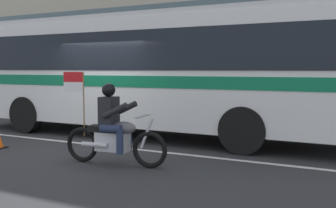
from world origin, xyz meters
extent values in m
plane|color=#2B2B2D|center=(0.00, 0.00, 0.00)|extent=(60.00, 60.00, 0.00)
cube|color=gray|center=(0.00, 5.10, 0.07)|extent=(28.00, 3.80, 0.15)
cube|color=silver|center=(0.00, -0.60, 0.00)|extent=(26.60, 0.14, 0.01)
cube|color=#4C606B|center=(0.00, 6.96, 3.90)|extent=(25.76, 0.10, 1.40)
cube|color=white|center=(0.64, 1.20, 1.73)|extent=(11.00, 2.61, 2.70)
cube|color=black|center=(0.64, 1.20, 2.28)|extent=(10.12, 2.64, 0.96)
cube|color=#0F7247|center=(0.64, 1.20, 1.53)|extent=(10.78, 2.63, 0.28)
cube|color=silver|center=(0.64, 1.20, 3.14)|extent=(10.78, 2.48, 0.16)
cylinder|color=black|center=(-2.77, 0.02, 0.52)|extent=(1.04, 0.30, 1.04)
cylinder|color=black|center=(3.66, 0.02, 0.52)|extent=(1.04, 0.30, 1.04)
torus|color=black|center=(2.50, -1.96, 0.34)|extent=(0.70, 0.17, 0.69)
torus|color=black|center=(1.06, -2.13, 0.34)|extent=(0.70, 0.17, 0.69)
cube|color=silver|center=(1.73, -2.05, 0.44)|extent=(0.67, 0.35, 0.36)
ellipsoid|color=#59565B|center=(1.98, -2.02, 0.72)|extent=(0.51, 0.33, 0.24)
cube|color=black|center=(1.53, -2.08, 0.69)|extent=(0.59, 0.32, 0.12)
cylinder|color=silver|center=(2.44, -1.97, 0.65)|extent=(0.28, 0.09, 0.58)
cylinder|color=silver|center=(2.36, -1.98, 0.96)|extent=(0.11, 0.64, 0.04)
cylinder|color=silver|center=(1.45, -2.25, 0.39)|extent=(0.56, 0.15, 0.09)
cube|color=black|center=(1.66, -2.06, 1.02)|extent=(0.32, 0.39, 0.56)
sphere|color=black|center=(1.66, -2.06, 1.44)|extent=(0.26, 0.26, 0.26)
cylinder|color=#232D4C|center=(1.78, -1.87, 0.72)|extent=(0.43, 0.20, 0.15)
cylinder|color=#232D4C|center=(1.96, -1.85, 0.48)|extent=(0.13, 0.13, 0.46)
cylinder|color=#232D4C|center=(1.82, -2.22, 0.72)|extent=(0.43, 0.20, 0.15)
cylinder|color=#232D4C|center=(2.00, -2.20, 0.48)|extent=(0.13, 0.13, 0.46)
cylinder|color=black|center=(1.88, -1.84, 1.06)|extent=(0.53, 0.17, 0.32)
cylinder|color=black|center=(1.92, -2.23, 1.06)|extent=(0.53, 0.17, 0.32)
cylinder|color=olive|center=(1.11, -2.13, 1.15)|extent=(0.02, 0.02, 1.25)
cube|color=red|center=(0.88, -2.15, 1.68)|extent=(0.44, 0.07, 0.20)
cube|color=white|center=(0.88, -2.15, 1.47)|extent=(0.44, 0.07, 0.20)
cylinder|color=red|center=(3.62, 3.63, 0.44)|extent=(0.22, 0.22, 0.58)
sphere|color=red|center=(3.62, 3.63, 0.80)|extent=(0.20, 0.20, 0.20)
cylinder|color=red|center=(3.62, 3.49, 0.47)|extent=(0.09, 0.10, 0.09)
camera|label=1|loc=(6.22, -8.34, 1.83)|focal=43.27mm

